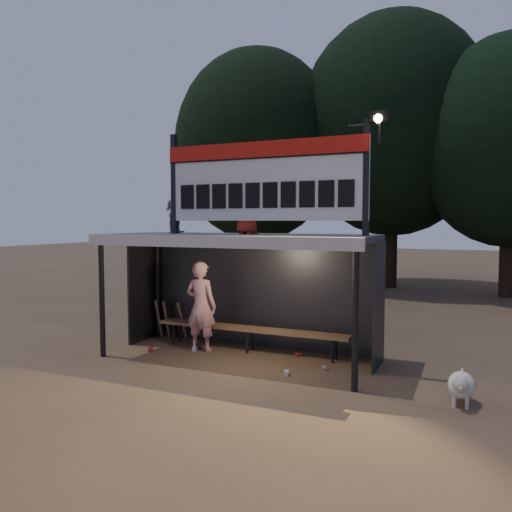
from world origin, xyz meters
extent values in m
plane|color=brown|center=(0.00, 0.00, 0.00)|extent=(80.00, 80.00, 0.00)
imported|color=white|center=(-0.90, 0.22, 0.89)|extent=(0.66, 0.44, 1.78)
imported|color=slate|center=(-1.63, 0.43, 2.77)|extent=(0.44, 0.35, 0.89)
imported|color=#AF2B1B|center=(0.14, 0.14, 2.87)|extent=(0.54, 0.36, 1.09)
cube|color=#3E3E41|center=(0.00, 0.00, 2.26)|extent=(5.00, 2.00, 0.12)
cube|color=silver|center=(0.00, -1.02, 2.22)|extent=(5.10, 0.06, 0.20)
cylinder|color=black|center=(-2.40, -0.90, 1.10)|extent=(0.10, 0.10, 2.20)
cylinder|color=black|center=(2.40, -0.90, 1.10)|extent=(0.10, 0.10, 2.20)
cylinder|color=black|center=(-2.40, 0.90, 1.10)|extent=(0.10, 0.10, 2.20)
cylinder|color=black|center=(2.40, 0.90, 1.10)|extent=(0.10, 0.10, 2.20)
cube|color=black|center=(0.00, 1.00, 1.10)|extent=(5.00, 0.04, 2.20)
cube|color=black|center=(-2.50, 0.50, 1.10)|extent=(0.04, 1.00, 2.20)
cube|color=black|center=(2.50, 0.50, 1.10)|extent=(0.04, 1.00, 2.20)
cylinder|color=black|center=(0.00, 1.00, 2.15)|extent=(5.00, 0.06, 0.06)
cube|color=black|center=(-1.35, 0.00, 3.27)|extent=(0.10, 0.10, 1.90)
cube|color=black|center=(2.35, 0.00, 3.27)|extent=(0.10, 0.10, 1.90)
cube|color=silver|center=(0.50, 0.00, 3.27)|extent=(3.80, 0.08, 1.40)
cube|color=red|center=(0.50, -0.05, 3.83)|extent=(3.80, 0.04, 0.28)
cube|color=black|center=(0.50, -0.06, 3.68)|extent=(3.80, 0.02, 0.03)
cube|color=black|center=(-1.03, -0.05, 3.02)|extent=(0.27, 0.03, 0.45)
cube|color=black|center=(-0.69, -0.05, 3.02)|extent=(0.27, 0.03, 0.45)
cube|color=black|center=(-0.35, -0.05, 3.02)|extent=(0.27, 0.03, 0.45)
cube|color=black|center=(-0.01, -0.05, 3.02)|extent=(0.27, 0.03, 0.45)
cube|color=black|center=(0.33, -0.05, 3.02)|extent=(0.27, 0.03, 0.45)
cube|color=black|center=(0.67, -0.05, 3.02)|extent=(0.27, 0.03, 0.45)
cube|color=black|center=(1.01, -0.05, 3.02)|extent=(0.27, 0.03, 0.45)
cube|color=black|center=(1.35, -0.05, 3.02)|extent=(0.27, 0.03, 0.45)
cube|color=black|center=(1.69, -0.05, 3.02)|extent=(0.27, 0.03, 0.45)
cube|color=black|center=(2.03, -0.05, 3.02)|extent=(0.27, 0.03, 0.45)
cylinder|color=black|center=(2.30, 0.00, 4.12)|extent=(0.50, 0.04, 0.04)
cylinder|color=black|center=(2.55, 0.00, 3.97)|extent=(0.04, 0.04, 0.30)
cube|color=black|center=(2.55, -0.05, 4.22)|extent=(0.30, 0.22, 0.18)
sphere|color=#FFD88C|center=(2.55, -0.14, 4.18)|extent=(0.14, 0.14, 0.14)
cube|color=brown|center=(0.00, 0.55, 0.45)|extent=(4.00, 0.35, 0.06)
cylinder|color=black|center=(-1.70, 0.43, 0.23)|extent=(0.05, 0.05, 0.45)
cylinder|color=black|center=(-1.70, 0.67, 0.23)|extent=(0.05, 0.05, 0.45)
cylinder|color=black|center=(0.00, 0.43, 0.23)|extent=(0.05, 0.05, 0.45)
cylinder|color=black|center=(0.00, 0.67, 0.23)|extent=(0.05, 0.05, 0.45)
cylinder|color=black|center=(1.70, 0.43, 0.23)|extent=(0.05, 0.05, 0.45)
cylinder|color=black|center=(1.70, 0.67, 0.23)|extent=(0.05, 0.05, 0.45)
cylinder|color=black|center=(-4.00, 10.00, 1.87)|extent=(0.50, 0.50, 3.74)
ellipsoid|color=black|center=(-4.00, 10.00, 5.53)|extent=(6.46, 6.46, 7.48)
cylinder|color=black|center=(1.00, 11.50, 2.09)|extent=(0.50, 0.50, 4.18)
ellipsoid|color=black|center=(1.00, 11.50, 6.18)|extent=(7.22, 7.22, 8.36)
cylinder|color=black|center=(5.00, 10.50, 1.76)|extent=(0.50, 0.50, 3.52)
ellipsoid|color=black|center=(5.00, 10.50, 5.20)|extent=(6.08, 6.08, 7.04)
ellipsoid|color=white|center=(3.89, -0.82, 0.27)|extent=(0.36, 0.58, 0.36)
sphere|color=beige|center=(3.89, -1.10, 0.36)|extent=(0.22, 0.22, 0.22)
cone|color=beige|center=(3.89, -1.20, 0.34)|extent=(0.10, 0.10, 0.10)
cone|color=silver|center=(3.84, -1.12, 0.46)|extent=(0.06, 0.06, 0.07)
cone|color=beige|center=(3.94, -1.12, 0.46)|extent=(0.06, 0.06, 0.07)
cylinder|color=beige|center=(3.81, -1.00, 0.09)|extent=(0.05, 0.05, 0.18)
cylinder|color=beige|center=(3.97, -1.00, 0.09)|extent=(0.05, 0.05, 0.18)
cylinder|color=beige|center=(3.81, -0.64, 0.09)|extent=(0.05, 0.05, 0.18)
cylinder|color=beige|center=(3.97, -0.64, 0.09)|extent=(0.05, 0.05, 0.18)
cylinder|color=beige|center=(3.89, -0.52, 0.34)|extent=(0.04, 0.16, 0.14)
cylinder|color=olive|center=(-2.33, 0.82, 0.43)|extent=(0.08, 0.27, 0.84)
cylinder|color=olive|center=(-2.13, 0.82, 0.43)|extent=(0.08, 0.30, 0.83)
cylinder|color=black|center=(-1.93, 0.82, 0.43)|extent=(0.08, 0.33, 0.83)
cylinder|color=olive|center=(-1.73, 0.82, 0.43)|extent=(0.09, 0.35, 0.82)
cube|color=#A6241C|center=(-1.77, -0.27, 0.04)|extent=(0.10, 0.12, 0.08)
cylinder|color=silver|center=(1.69, -0.03, 0.04)|extent=(0.13, 0.13, 0.07)
cube|color=silver|center=(1.20, -0.59, 0.04)|extent=(0.09, 0.11, 0.08)
cylinder|color=red|center=(1.00, 0.62, 0.04)|extent=(0.13, 0.13, 0.07)
cube|color=#B7B7BC|center=(-1.01, 0.14, 0.04)|extent=(0.07, 0.10, 0.08)
camera|label=1|loc=(4.02, -8.24, 2.56)|focal=35.00mm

